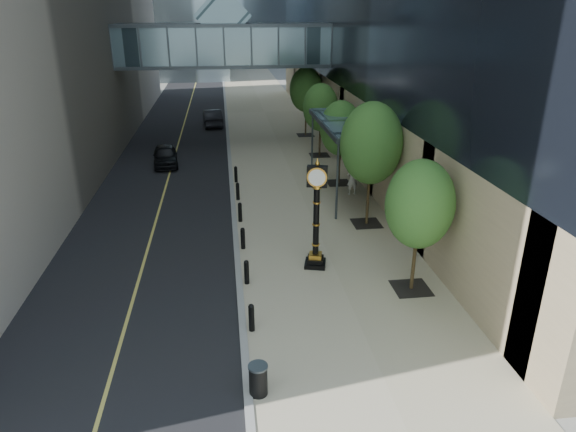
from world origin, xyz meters
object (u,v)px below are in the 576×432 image
object	(u,v)px
pedestrian	(352,179)
car_near	(165,156)
street_clock	(316,222)
trash_bin	(258,380)
car_far	(213,118)

from	to	relation	value
pedestrian	car_near	distance (m)	13.64
car_near	pedestrian	bearing A→B (deg)	-39.94
street_clock	pedestrian	distance (m)	9.36
trash_bin	car_far	bearing A→B (deg)	92.51
street_clock	car_near	world-z (taller)	street_clock
street_clock	car_far	bearing A→B (deg)	113.22
street_clock	trash_bin	bearing A→B (deg)	-97.33
trash_bin	street_clock	bearing A→B (deg)	68.41
car_near	car_far	bearing A→B (deg)	70.04
pedestrian	car_far	world-z (taller)	pedestrian
trash_bin	car_far	world-z (taller)	car_far
trash_bin	pedestrian	bearing A→B (deg)	67.52
pedestrian	car_near	world-z (taller)	pedestrian
car_far	trash_bin	bearing A→B (deg)	87.42
street_clock	car_near	distance (m)	17.92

